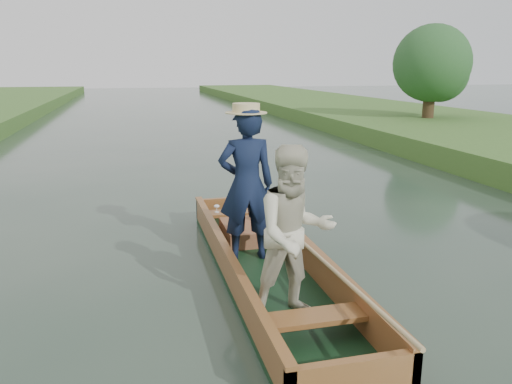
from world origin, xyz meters
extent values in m
plane|color=#283D30|center=(0.00, 0.00, 0.00)|extent=(120.00, 120.00, 0.00)
cylinder|color=#47331E|center=(9.80, 11.96, 1.14)|extent=(0.44, 0.44, 2.27)
sphere|color=#1F4D1F|center=(9.80, 11.96, 2.67)|extent=(2.93, 2.93, 2.93)
sphere|color=#1F4D1F|center=(10.40, 12.26, 2.27)|extent=(2.20, 2.20, 2.20)
cube|color=black|center=(0.00, 0.00, 0.04)|extent=(1.10, 5.00, 0.08)
cube|color=brown|center=(-0.51, 0.00, 0.24)|extent=(0.08, 5.00, 0.32)
cube|color=brown|center=(0.51, 0.00, 0.24)|extent=(0.08, 5.00, 0.32)
cube|color=brown|center=(0.00, 2.46, 0.24)|extent=(1.10, 0.08, 0.32)
cube|color=brown|center=(0.00, -2.46, 0.24)|extent=(1.10, 0.08, 0.32)
cube|color=brown|center=(-0.51, 0.00, 0.42)|extent=(0.10, 5.00, 0.04)
cube|color=brown|center=(0.51, 0.00, 0.42)|extent=(0.10, 5.00, 0.04)
cube|color=brown|center=(0.00, 1.90, 0.30)|extent=(0.94, 0.30, 0.05)
cube|color=brown|center=(0.00, -1.60, 0.30)|extent=(0.94, 0.30, 0.05)
imported|color=#101A34|center=(-0.14, 0.55, 1.07)|extent=(0.75, 0.52, 1.98)
cylinder|color=beige|center=(-0.14, 0.55, 2.02)|extent=(0.52, 0.52, 0.12)
imported|color=beige|center=(-0.04, -1.12, 0.95)|extent=(0.89, 0.72, 1.74)
cube|color=maroon|center=(0.12, 1.26, 0.19)|extent=(0.85, 0.90, 0.22)
sphere|color=tan|center=(0.37, 1.16, 0.40)|extent=(0.18, 0.18, 0.18)
sphere|color=tan|center=(0.37, 1.15, 0.54)|extent=(0.14, 0.14, 0.14)
sphere|color=tan|center=(0.32, 1.15, 0.59)|extent=(0.05, 0.05, 0.05)
sphere|color=tan|center=(0.42, 1.15, 0.59)|extent=(0.05, 0.05, 0.05)
sphere|color=tan|center=(0.37, 1.09, 0.52)|extent=(0.05, 0.05, 0.05)
sphere|color=tan|center=(0.29, 1.14, 0.43)|extent=(0.06, 0.06, 0.06)
sphere|color=tan|center=(0.45, 1.14, 0.43)|extent=(0.06, 0.06, 0.06)
sphere|color=tan|center=(0.33, 1.13, 0.32)|extent=(0.07, 0.07, 0.07)
sphere|color=tan|center=(0.42, 1.13, 0.32)|extent=(0.07, 0.07, 0.07)
cylinder|color=silver|center=(-0.31, 1.90, 0.33)|extent=(0.07, 0.07, 0.01)
cylinder|color=silver|center=(-0.31, 1.90, 0.37)|extent=(0.01, 0.01, 0.08)
ellipsoid|color=silver|center=(-0.31, 1.90, 0.43)|extent=(0.09, 0.09, 0.05)
cylinder|color=tan|center=(0.43, -0.55, 0.46)|extent=(0.04, 4.24, 0.19)
camera|label=1|loc=(-1.53, -5.50, 2.53)|focal=35.00mm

